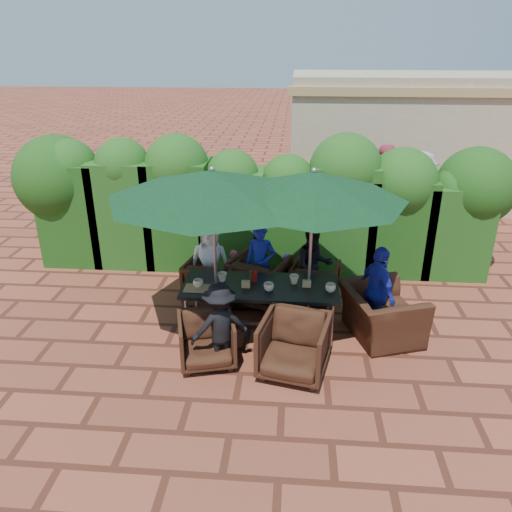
# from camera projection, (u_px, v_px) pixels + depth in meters

# --- Properties ---
(ground) EXTENTS (80.00, 80.00, 0.00)m
(ground) POSITION_uv_depth(u_px,v_px,m) (248.00, 328.00, 7.48)
(ground) COLOR brown
(ground) RESTS_ON ground
(dining_table) EXTENTS (2.23, 0.90, 0.75)m
(dining_table) POSITION_uv_depth(u_px,v_px,m) (260.00, 290.00, 7.16)
(dining_table) COLOR black
(dining_table) RESTS_ON ground
(umbrella_left) EXTENTS (2.87, 2.87, 2.46)m
(umbrella_left) POSITION_uv_depth(u_px,v_px,m) (212.00, 185.00, 6.60)
(umbrella_left) COLOR gray
(umbrella_left) RESTS_ON ground
(umbrella_right) EXTENTS (2.52, 2.52, 2.46)m
(umbrella_right) POSITION_uv_depth(u_px,v_px,m) (313.00, 186.00, 6.54)
(umbrella_right) COLOR gray
(umbrella_right) RESTS_ON ground
(chair_far_left) EXTENTS (0.94, 0.90, 0.82)m
(chair_far_left) POSITION_uv_depth(u_px,v_px,m) (213.00, 279.00, 8.10)
(chair_far_left) COLOR black
(chair_far_left) RESTS_ON ground
(chair_far_mid) EXTENTS (1.07, 1.04, 0.86)m
(chair_far_mid) POSITION_uv_depth(u_px,v_px,m) (259.00, 277.00, 8.10)
(chair_far_mid) COLOR black
(chair_far_mid) RESTS_ON ground
(chair_far_right) EXTENTS (0.86, 0.82, 0.74)m
(chair_far_right) POSITION_uv_depth(u_px,v_px,m) (315.00, 281.00, 8.13)
(chair_far_right) COLOR black
(chair_far_right) RESTS_ON ground
(chair_near_left) EXTENTS (0.87, 0.84, 0.74)m
(chair_near_left) POSITION_uv_depth(u_px,v_px,m) (207.00, 338.00, 6.57)
(chair_near_left) COLOR black
(chair_near_left) RESTS_ON ground
(chair_near_right) EXTENTS (0.98, 0.94, 0.85)m
(chair_near_right) POSITION_uv_depth(u_px,v_px,m) (294.00, 344.00, 6.34)
(chair_near_right) COLOR black
(chair_near_right) RESTS_ON ground
(chair_end_right) EXTENTS (1.04, 1.29, 0.98)m
(chair_end_right) POSITION_uv_depth(u_px,v_px,m) (382.00, 306.00, 7.11)
(chair_end_right) COLOR black
(chair_end_right) RESTS_ON ground
(adult_far_left) EXTENTS (0.67, 0.42, 1.31)m
(adult_far_left) POSITION_uv_depth(u_px,v_px,m) (210.00, 262.00, 8.12)
(adult_far_left) COLOR white
(adult_far_left) RESTS_ON ground
(adult_far_mid) EXTENTS (0.51, 0.42, 1.35)m
(adult_far_mid) POSITION_uv_depth(u_px,v_px,m) (260.00, 264.00, 7.98)
(adult_far_mid) COLOR #1E26A3
(adult_far_mid) RESTS_ON ground
(adult_far_right) EXTENTS (0.68, 0.50, 1.28)m
(adult_far_right) POSITION_uv_depth(u_px,v_px,m) (313.00, 266.00, 8.00)
(adult_far_right) COLOR black
(adult_far_right) RESTS_ON ground
(adult_near_left) EXTENTS (0.84, 0.62, 1.19)m
(adult_near_left) POSITION_uv_depth(u_px,v_px,m) (220.00, 326.00, 6.41)
(adult_near_left) COLOR black
(adult_near_left) RESTS_ON ground
(adult_end_right) EXTENTS (0.69, 0.90, 1.37)m
(adult_end_right) POSITION_uv_depth(u_px,v_px,m) (378.00, 292.00, 7.08)
(adult_end_right) COLOR #1E26A3
(adult_end_right) RESTS_ON ground
(child_left) EXTENTS (0.33, 0.28, 0.82)m
(child_left) POSITION_uv_depth(u_px,v_px,m) (234.00, 274.00, 8.27)
(child_left) COLOR #CA4760
(child_left) RESTS_ON ground
(child_right) EXTENTS (0.33, 0.29, 0.76)m
(child_right) POSITION_uv_depth(u_px,v_px,m) (287.00, 275.00, 8.30)
(child_right) COLOR #9555B9
(child_right) RESTS_ON ground
(pedestrian_a) EXTENTS (1.76, 1.70, 1.93)m
(pedestrian_a) POSITION_uv_depth(u_px,v_px,m) (351.00, 189.00, 10.91)
(pedestrian_a) COLOR green
(pedestrian_a) RESTS_ON ground
(pedestrian_b) EXTENTS (1.05, 0.83, 1.92)m
(pedestrian_b) POSITION_uv_depth(u_px,v_px,m) (381.00, 188.00, 11.00)
(pedestrian_b) COLOR #CA4760
(pedestrian_b) RESTS_ON ground
(pedestrian_c) EXTENTS (1.14, 1.27, 1.85)m
(pedestrian_c) POSITION_uv_depth(u_px,v_px,m) (418.00, 194.00, 10.69)
(pedestrian_c) COLOR gray
(pedestrian_c) RESTS_ON ground
(cup_a) EXTENTS (0.14, 0.14, 0.11)m
(cup_a) POSITION_uv_depth(u_px,v_px,m) (198.00, 283.00, 7.06)
(cup_a) COLOR beige
(cup_a) RESTS_ON dining_table
(cup_b) EXTENTS (0.14, 0.14, 0.13)m
(cup_b) POSITION_uv_depth(u_px,v_px,m) (222.00, 277.00, 7.23)
(cup_b) COLOR beige
(cup_b) RESTS_ON dining_table
(cup_c) EXTENTS (0.15, 0.15, 0.11)m
(cup_c) POSITION_uv_depth(u_px,v_px,m) (269.00, 287.00, 6.96)
(cup_c) COLOR beige
(cup_c) RESTS_ON dining_table
(cup_d) EXTENTS (0.14, 0.14, 0.13)m
(cup_d) POSITION_uv_depth(u_px,v_px,m) (294.00, 279.00, 7.17)
(cup_d) COLOR beige
(cup_d) RESTS_ON dining_table
(cup_e) EXTENTS (0.15, 0.15, 0.12)m
(cup_e) POSITION_uv_depth(u_px,v_px,m) (331.00, 288.00, 6.93)
(cup_e) COLOR beige
(cup_e) RESTS_ON dining_table
(ketchup_bottle) EXTENTS (0.04, 0.04, 0.17)m
(ketchup_bottle) POSITION_uv_depth(u_px,v_px,m) (255.00, 277.00, 7.20)
(ketchup_bottle) COLOR #B20C0A
(ketchup_bottle) RESTS_ON dining_table
(sauce_bottle) EXTENTS (0.04, 0.04, 0.17)m
(sauce_bottle) POSITION_uv_depth(u_px,v_px,m) (251.00, 276.00, 7.21)
(sauce_bottle) COLOR #4C230C
(sauce_bottle) RESTS_ON dining_table
(serving_tray) EXTENTS (0.35, 0.25, 0.02)m
(serving_tray) POSITION_uv_depth(u_px,v_px,m) (197.00, 288.00, 7.03)
(serving_tray) COLOR #977049
(serving_tray) RESTS_ON dining_table
(number_block_left) EXTENTS (0.12, 0.06, 0.10)m
(number_block_left) POSITION_uv_depth(u_px,v_px,m) (246.00, 284.00, 7.06)
(number_block_left) COLOR tan
(number_block_left) RESTS_ON dining_table
(number_block_right) EXTENTS (0.12, 0.06, 0.10)m
(number_block_right) POSITION_uv_depth(u_px,v_px,m) (307.00, 284.00, 7.07)
(number_block_right) COLOR tan
(number_block_right) RESTS_ON dining_table
(hedge_wall) EXTENTS (9.10, 1.60, 2.53)m
(hedge_wall) POSITION_uv_depth(u_px,v_px,m) (252.00, 198.00, 9.08)
(hedge_wall) COLOR #173A0F
(hedge_wall) RESTS_ON ground
(building) EXTENTS (6.20, 3.08, 3.20)m
(building) POSITION_uv_depth(u_px,v_px,m) (407.00, 139.00, 12.97)
(building) COLOR #B9AE8A
(building) RESTS_ON ground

